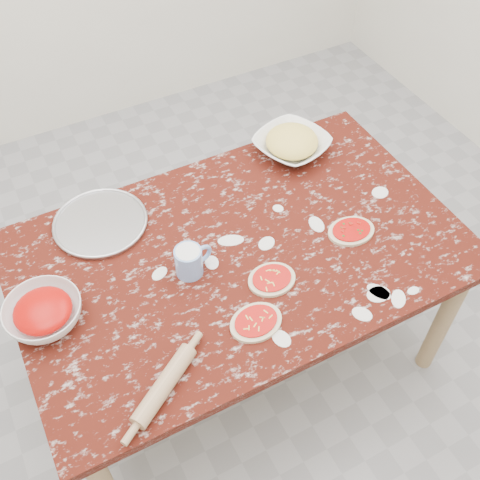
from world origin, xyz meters
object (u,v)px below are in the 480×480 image
at_px(worktable, 240,263).
at_px(sauce_bowl, 44,313).
at_px(cheese_bowl, 292,145).
at_px(flour_mug, 190,261).
at_px(pizza_tray, 101,223).
at_px(rolling_pin, 164,385).

xyz_separation_m(worktable, sauce_bowl, (-0.70, 0.02, 0.12)).
height_order(worktable, sauce_bowl, sauce_bowl).
bearing_deg(cheese_bowl, flour_mug, -148.92).
xyz_separation_m(pizza_tray, cheese_bowl, (0.84, 0.03, 0.03)).
bearing_deg(cheese_bowl, rolling_pin, -139.63).
distance_m(pizza_tray, rolling_pin, 0.73).
xyz_separation_m(flour_mug, rolling_pin, (-0.25, -0.37, -0.03)).
distance_m(pizza_tray, flour_mug, 0.41).
relative_size(pizza_tray, rolling_pin, 1.25).
distance_m(cheese_bowl, flour_mug, 0.74).
relative_size(pizza_tray, flour_mug, 2.41).
bearing_deg(flour_mug, sauce_bowl, 176.26).
relative_size(sauce_bowl, flour_mug, 1.76).
bearing_deg(flour_mug, cheese_bowl, 31.08).
bearing_deg(flour_mug, worktable, 2.60).
bearing_deg(pizza_tray, rolling_pin, -93.32).
xyz_separation_m(sauce_bowl, rolling_pin, (0.25, -0.40, -0.01)).
xyz_separation_m(sauce_bowl, cheese_bowl, (1.13, 0.35, -0.00)).
xyz_separation_m(pizza_tray, rolling_pin, (-0.04, -0.72, 0.02)).
distance_m(worktable, rolling_pin, 0.60).
height_order(worktable, pizza_tray, pizza_tray).
height_order(worktable, cheese_bowl, cheese_bowl).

